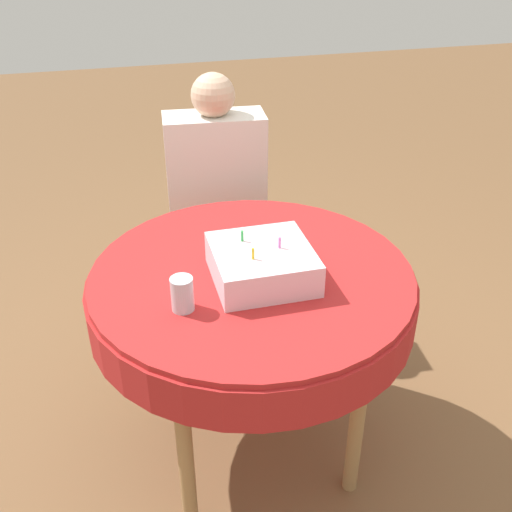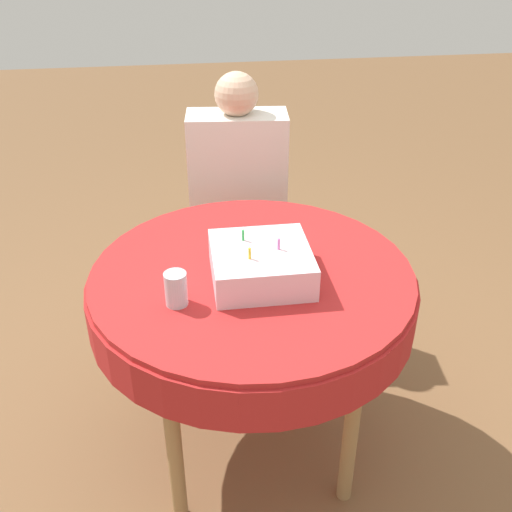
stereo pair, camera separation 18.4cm
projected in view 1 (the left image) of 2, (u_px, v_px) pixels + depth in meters
ground_plane at (252, 441)px, 2.29m from camera, size 12.00×12.00×0.00m
dining_table at (252, 295)px, 1.94m from camera, size 1.04×1.04×0.77m
chair at (217, 226)px, 2.76m from camera, size 0.40×0.40×0.88m
person at (217, 187)px, 2.57m from camera, size 0.43×0.31×1.20m
birthday_cake at (262, 264)px, 1.83m from camera, size 0.30×0.30×0.14m
drinking_glass at (182, 294)px, 1.69m from camera, size 0.07×0.07×0.10m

